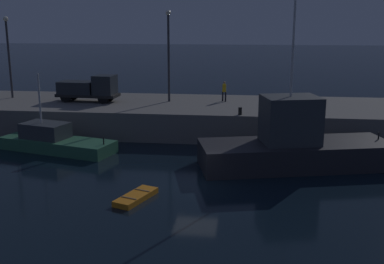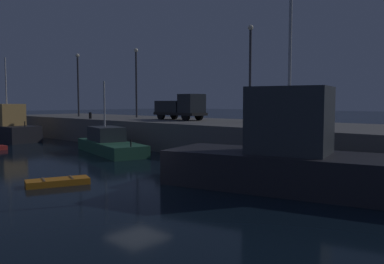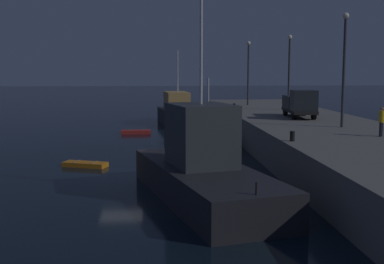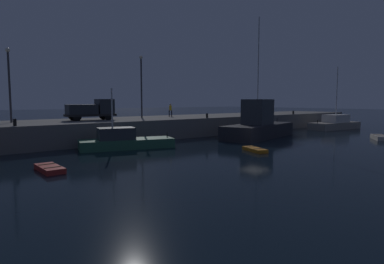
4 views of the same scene
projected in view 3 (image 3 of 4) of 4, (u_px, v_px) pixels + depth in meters
The scene contains 14 objects.
ground_plane at pixel (121, 175), 29.63m from camera, with size 320.00×320.00×0.00m, color black.
pier_quay at pixel (353, 153), 30.57m from camera, with size 72.03×10.15×2.29m.
fishing_trawler_red at pixel (204, 171), 23.98m from camera, with size 12.84×6.91×14.20m.
fishing_boat_white at pixel (176, 112), 57.30m from camera, with size 11.63×4.09×8.34m.
fishing_boat_orange at pixel (206, 137), 40.98m from camera, with size 8.99×4.85×5.59m.
dinghy_orange_near at pixel (85, 164), 32.29m from camera, with size 1.97×3.05×0.34m.
dinghy_red_small at pixel (136, 132), 48.84m from camera, with size 1.18×2.91×0.38m.
lamp_post_west at pixel (248, 67), 55.34m from camera, with size 0.44×0.44×7.09m.
lamp_post_east at pixel (289, 66), 48.55m from camera, with size 0.44×0.44×7.31m.
lamp_post_central at pixel (344, 61), 33.94m from camera, with size 0.44×0.44×7.81m.
utility_truck at pixel (300, 104), 41.11m from camera, with size 5.48×2.29×2.35m.
dockworker at pixel (381, 120), 29.67m from camera, with size 0.45×0.45×1.77m.
bollard_west at pixel (234, 107), 49.31m from camera, with size 0.28×0.28×0.63m, color black.
bollard_east at pixel (292, 136), 27.80m from camera, with size 0.28×0.28×0.57m, color black.
Camera 3 is at (29.31, 1.99, 6.30)m, focal length 46.51 mm.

